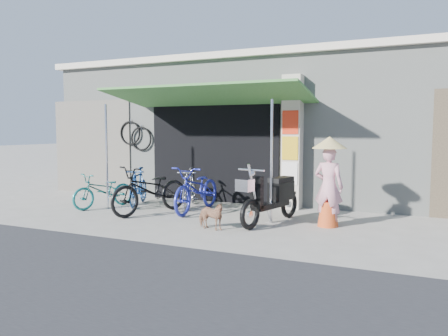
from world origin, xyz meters
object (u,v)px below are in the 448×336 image
at_px(bike_blue, 138,187).
at_px(bike_black, 151,190).
at_px(moped, 272,197).
at_px(street_dog, 210,216).
at_px(bike_silver, 189,188).
at_px(bike_navy, 198,189).
at_px(nun, 329,182).
at_px(bike_teal, 104,190).

xyz_separation_m(bike_blue, bike_black, (0.85, -0.75, 0.07)).
xyz_separation_m(bike_black, moped, (2.65, 0.14, -0.02)).
bearing_deg(bike_blue, bike_black, -61.62).
distance_m(bike_blue, bike_black, 1.13).
height_order(bike_blue, street_dog, bike_blue).
height_order(bike_silver, bike_navy, bike_navy).
bearing_deg(moped, nun, 23.09).
bearing_deg(bike_navy, bike_teal, -168.51).
xyz_separation_m(bike_black, bike_navy, (0.80, 0.60, -0.01)).
bearing_deg(bike_teal, bike_navy, 31.46).
bearing_deg(bike_silver, moped, -39.18).
distance_m(bike_blue, bike_navy, 1.66).
bearing_deg(nun, moped, 15.76).
bearing_deg(bike_black, bike_teal, -168.30).
xyz_separation_m(street_dog, nun, (1.87, 1.13, 0.58)).
relative_size(bike_blue, nun, 0.90).
bearing_deg(nun, street_dog, 38.52).
xyz_separation_m(bike_teal, street_dog, (3.19, -1.00, -0.15)).
relative_size(bike_teal, bike_black, 0.78).
height_order(bike_navy, street_dog, bike_navy).
bearing_deg(bike_silver, bike_navy, -62.41).
distance_m(bike_silver, bike_navy, 0.62).
bearing_deg(bike_teal, nun, 21.44).
bearing_deg(street_dog, bike_black, 76.43).
bearing_deg(bike_teal, bike_silver, 46.69).
relative_size(bike_blue, bike_black, 0.76).
distance_m(bike_silver, street_dog, 2.38).
relative_size(bike_navy, moped, 1.01).
distance_m(bike_navy, nun, 2.91).
bearing_deg(nun, bike_navy, 1.22).
bearing_deg(street_dog, bike_silver, 48.91).
relative_size(bike_silver, bike_navy, 0.78).
height_order(bike_silver, nun, nun).
relative_size(street_dog, moped, 0.32).
xyz_separation_m(bike_silver, bike_navy, (0.44, -0.43, 0.05)).
height_order(bike_silver, street_dog, bike_silver).
bearing_deg(bike_teal, moped, 19.66).
bearing_deg(bike_teal, bike_black, 13.37).
xyz_separation_m(bike_teal, moped, (4.03, -0.02, 0.09)).
xyz_separation_m(bike_black, street_dog, (1.81, -0.84, -0.26)).
height_order(bike_navy, moped, moped).
distance_m(bike_blue, bike_silver, 1.25).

